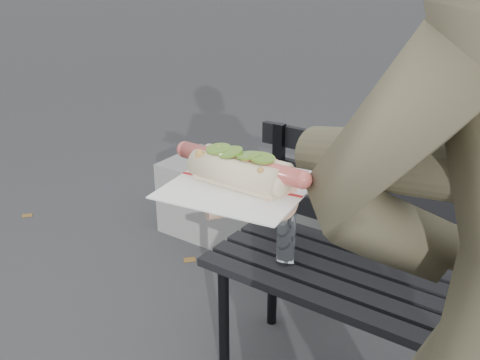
% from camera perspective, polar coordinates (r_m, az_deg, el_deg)
% --- Properties ---
extents(park_bench, '(1.50, 0.44, 0.88)m').
position_cam_1_polar(park_bench, '(1.90, 19.22, -9.33)').
color(park_bench, black).
rests_on(park_bench, ground).
extents(concrete_block, '(1.20, 0.40, 0.40)m').
position_cam_1_polar(concrete_block, '(2.91, 2.88, -3.39)').
color(concrete_block, slate).
rests_on(concrete_block, ground).
extents(held_hotdog, '(0.63, 0.32, 0.20)m').
position_cam_1_polar(held_hotdog, '(0.76, 15.67, 0.77)').
color(held_hotdog, '#504F35').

